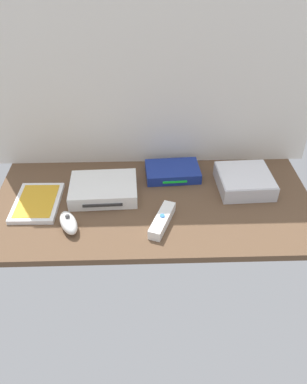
{
  "coord_description": "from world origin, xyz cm",
  "views": [
    {
      "loc": [
        -2.91,
        -95.48,
        75.63
      ],
      "look_at": [
        0.0,
        0.0,
        4.0
      ],
      "focal_mm": 36.48,
      "sensor_mm": 36.0,
      "label": 1
    }
  ],
  "objects_px": {
    "game_console": "(104,189)",
    "mini_computer": "(244,181)",
    "game_case": "(37,203)",
    "remote_wand": "(162,220)",
    "network_router": "(173,172)",
    "remote_nunchuk": "(68,223)"
  },
  "relations": [
    {
      "from": "network_router",
      "to": "remote_wand",
      "type": "xyz_separation_m",
      "value": [
        -0.05,
        -0.25,
        -0.0
      ]
    },
    {
      "from": "mini_computer",
      "to": "network_router",
      "type": "height_order",
      "value": "mini_computer"
    },
    {
      "from": "game_case",
      "to": "remote_nunchuk",
      "type": "xyz_separation_m",
      "value": [
        0.11,
        -0.11,
        0.01
      ]
    },
    {
      "from": "game_console",
      "to": "remote_wand",
      "type": "relative_size",
      "value": 1.43
    },
    {
      "from": "remote_nunchuk",
      "to": "game_console",
      "type": "bearing_deg",
      "value": 36.95
    },
    {
      "from": "game_case",
      "to": "remote_nunchuk",
      "type": "relative_size",
      "value": 1.76
    },
    {
      "from": "remote_wand",
      "to": "remote_nunchuk",
      "type": "xyz_separation_m",
      "value": [
        -0.27,
        -0.01,
        0.01
      ]
    },
    {
      "from": "network_router",
      "to": "remote_nunchuk",
      "type": "height_order",
      "value": "remote_nunchuk"
    },
    {
      "from": "remote_wand",
      "to": "network_router",
      "type": "bearing_deg",
      "value": 100.57
    },
    {
      "from": "mini_computer",
      "to": "network_router",
      "type": "relative_size",
      "value": 0.95
    },
    {
      "from": "mini_computer",
      "to": "remote_nunchuk",
      "type": "relative_size",
      "value": 1.62
    },
    {
      "from": "mini_computer",
      "to": "remote_nunchuk",
      "type": "distance_m",
      "value": 0.57
    },
    {
      "from": "game_console",
      "to": "mini_computer",
      "type": "xyz_separation_m",
      "value": [
        0.46,
        0.03,
        0.0
      ]
    },
    {
      "from": "game_console",
      "to": "game_case",
      "type": "relative_size",
      "value": 1.12
    },
    {
      "from": "mini_computer",
      "to": "network_router",
      "type": "distance_m",
      "value": 0.24
    },
    {
      "from": "game_console",
      "to": "game_case",
      "type": "height_order",
      "value": "game_console"
    },
    {
      "from": "game_console",
      "to": "network_router",
      "type": "height_order",
      "value": "game_console"
    },
    {
      "from": "mini_computer",
      "to": "remote_wand",
      "type": "relative_size",
      "value": 1.17
    },
    {
      "from": "mini_computer",
      "to": "network_router",
      "type": "xyz_separation_m",
      "value": [
        -0.23,
        0.07,
        -0.01
      ]
    },
    {
      "from": "game_case",
      "to": "game_console",
      "type": "bearing_deg",
      "value": 14.65
    },
    {
      "from": "game_console",
      "to": "mini_computer",
      "type": "distance_m",
      "value": 0.46
    },
    {
      "from": "game_console",
      "to": "game_case",
      "type": "distance_m",
      "value": 0.21
    }
  ]
}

